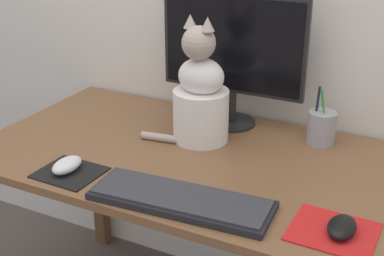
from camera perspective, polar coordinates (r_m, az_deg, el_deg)
The scene contains 9 objects.
desk at distance 1.64m, azimuth 1.28°, elevation -5.88°, with size 1.39×0.73×0.72m.
monitor at distance 1.75m, azimuth 4.33°, elevation 8.04°, with size 0.49×0.17×0.44m.
keyboard at distance 1.36m, azimuth -1.18°, elevation -7.63°, with size 0.48×0.19×0.02m.
mousepad_left at distance 1.54m, azimuth -12.91°, elevation -4.65°, with size 0.18×0.16×0.00m.
mousepad_right at distance 1.30m, azimuth 14.82°, elevation -10.64°, with size 0.20×0.18×0.00m.
computer_mouse_left at distance 1.54m, azimuth -13.20°, elevation -3.87°, with size 0.06×0.10×0.04m.
computer_mouse_right at distance 1.29m, azimuth 15.70°, elevation -10.12°, with size 0.06×0.11×0.03m.
cat at distance 1.65m, azimuth 0.88°, elevation 3.45°, with size 0.28×0.21×0.40m.
pen_cup at distance 1.71m, azimuth 13.63°, elevation 0.08°, with size 0.09×0.09×0.18m.
Camera 1 is at (0.61, -1.29, 1.43)m, focal length 50.00 mm.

